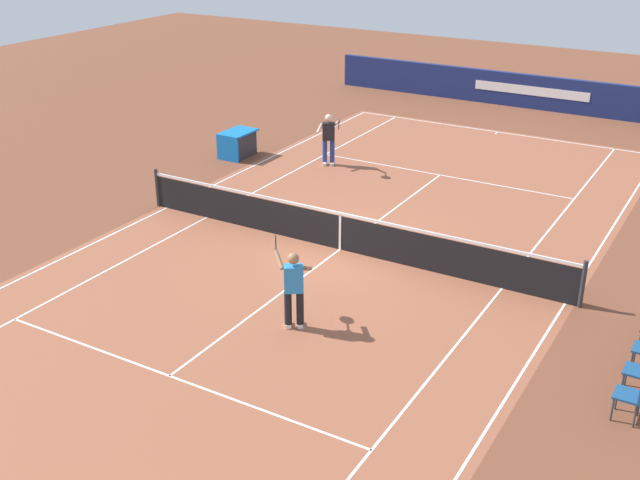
{
  "coord_description": "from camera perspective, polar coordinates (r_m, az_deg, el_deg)",
  "views": [
    {
      "loc": [
        15.44,
        8.45,
        8.08
      ],
      "look_at": [
        1.51,
        0.31,
        0.9
      ],
      "focal_mm": 44.24,
      "sensor_mm": 36.0,
      "label": 1
    }
  ],
  "objects": [
    {
      "name": "stadium_barrier",
      "position": [
        33.29,
        15.07,
        10.32
      ],
      "size": [
        0.26,
        17.0,
        1.34
      ],
      "color": "navy",
      "rests_on": "ground_plane"
    },
    {
      "name": "tennis_net",
      "position": [
        19.16,
        1.48,
        0.66
      ],
      "size": [
        0.1,
        11.7,
        1.08
      ],
      "color": "#2D2D33",
      "rests_on": "ground_plane"
    },
    {
      "name": "spectator_chair_4",
      "position": [
        14.14,
        21.75,
        -10.28
      ],
      "size": [
        0.44,
        0.44,
        0.88
      ],
      "color": "#38383D",
      "rests_on": "ground_plane"
    },
    {
      "name": "tennis_player_near",
      "position": [
        15.6,
        -1.95,
        -3.31
      ],
      "size": [
        0.81,
        1.04,
        1.7
      ],
      "color": "black",
      "rests_on": "ground_plane"
    },
    {
      "name": "tennis_player_far",
      "position": [
        25.16,
        0.65,
        7.47
      ],
      "size": [
        0.87,
        0.99,
        1.7
      ],
      "color": "navy",
      "rests_on": "ground_plane"
    },
    {
      "name": "tennis_ball",
      "position": [
        20.43,
        6.08,
        0.65
      ],
      "size": [
        0.07,
        0.07,
        0.07
      ],
      "primitive_type": "sphere",
      "color": "#CCE01E",
      "rests_on": "ground_plane"
    },
    {
      "name": "court_slab",
      "position": [
        19.36,
        1.46,
        -0.68
      ],
      "size": [
        24.2,
        11.4,
        0.0
      ],
      "primitive_type": "cube",
      "color": "#935138",
      "rests_on": "ground_plane"
    },
    {
      "name": "ground_plane",
      "position": [
        19.36,
        1.46,
        -0.68
      ],
      "size": [
        60.0,
        60.0,
        0.0
      ],
      "primitive_type": "plane",
      "color": "brown"
    },
    {
      "name": "court_line_markings",
      "position": [
        19.36,
        1.46,
        -0.67
      ],
      "size": [
        23.85,
        11.05,
        0.01
      ],
      "color": "white",
      "rests_on": "ground_plane"
    },
    {
      "name": "equipment_cart_tarped",
      "position": [
        26.27,
        -5.97,
        6.95
      ],
      "size": [
        1.25,
        0.84,
        0.85
      ],
      "color": "#2D2D33",
      "rests_on": "ground_plane"
    }
  ]
}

